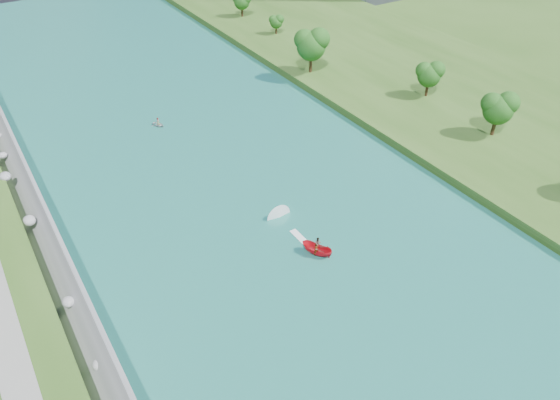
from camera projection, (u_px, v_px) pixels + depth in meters
ground at (342, 303)px, 60.93m from camera, size 260.00×260.00×0.00m
river_water at (254, 211)px, 74.61m from camera, size 55.00×240.00×0.10m
berm_east at (499, 117)px, 95.36m from camera, size 44.00×240.00×1.50m
riprap_bank at (59, 275)px, 61.95m from camera, size 4.10×236.00×4.34m
trees_east at (550, 146)px, 75.75m from camera, size 18.35×134.68×11.98m
motorboat at (310, 243)px, 68.17m from camera, size 3.60×18.91×2.03m
raft at (158, 124)px, 94.05m from camera, size 2.63×2.98×1.48m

